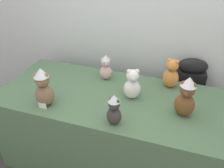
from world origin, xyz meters
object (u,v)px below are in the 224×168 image
Objects in this scene: display_table at (112,130)px; teddy_bear_chestnut at (186,97)px; instrument_case at (185,101)px; teddy_bear_snow at (132,85)px; teddy_bear_ginger at (171,74)px; teddy_bear_blush at (106,67)px; teddy_bear_mocha at (43,88)px; teddy_bear_charcoal at (114,110)px.

display_table is 0.81m from teddy_bear_chestnut.
teddy_bear_snow is at bearing -138.63° from instrument_case.
display_table is 0.75m from teddy_bear_ginger.
display_table is 7.20× the size of teddy_bear_ginger.
instrument_case is 3.98× the size of teddy_bear_blush.
teddy_bear_blush is at bearing -166.07° from instrument_case.
instrument_case is 1.44m from teddy_bear_mocha.
instrument_case is 2.99× the size of teddy_bear_mocha.
display_table is 0.55m from teddy_bear_snow.
teddy_bear_chestnut is (0.46, 0.26, 0.04)m from teddy_bear_charcoal.
teddy_bear_charcoal reaches higher than instrument_case.
teddy_bear_charcoal is at bearing -87.07° from teddy_bear_blush.
teddy_bear_chestnut is at bearing -33.17° from teddy_bear_snow.
teddy_bear_mocha reaches higher than teddy_bear_ginger.
instrument_case is at bearing 23.76° from teddy_bear_mocha.
teddy_bear_mocha reaches higher than teddy_bear_blush.
instrument_case is 3.01× the size of teddy_bear_chestnut.
teddy_bear_charcoal is at bearing -146.69° from teddy_bear_chestnut.
teddy_bear_ginger is (0.28, 0.28, 0.00)m from teddy_bear_snow.
instrument_case is at bearing 70.01° from teddy_bear_charcoal.
display_table is 5.99× the size of teddy_bear_mocha.
teddy_bear_ginger reaches higher than teddy_bear_snow.
teddy_bear_mocha is (-1.09, -0.83, 0.46)m from instrument_case.
teddy_bear_chestnut is at bearing -54.04° from teddy_bear_ginger.
teddy_bear_snow is at bearing -57.82° from teddy_bear_blush.
teddy_bear_blush is 0.80m from teddy_bear_chestnut.
teddy_bear_charcoal is at bearing -127.28° from instrument_case.
teddy_bear_charcoal is at bearing -117.87° from teddy_bear_snow.
teddy_bear_chestnut is 0.40m from teddy_bear_ginger.
display_table is 6.04× the size of teddy_bear_chestnut.
teddy_bear_chestnut is at bearing -45.36° from teddy_bear_blush.
teddy_bear_chestnut reaches higher than teddy_bear_blush.
teddy_bear_chestnut reaches higher than teddy_bear_ginger.
instrument_case is 3.59× the size of teddy_bear_ginger.
teddy_bear_mocha is 1.20× the size of teddy_bear_ginger.
display_table is at bearing -130.37° from teddy_bear_ginger.
teddy_bear_chestnut is at bearing 38.81° from teddy_bear_charcoal.
instrument_case is at bearing 91.05° from teddy_bear_chestnut.
teddy_bear_snow is at bearing 10.71° from display_table.
teddy_bear_chestnut is at bearing -1.97° from teddy_bear_mocha.
teddy_bear_blush is (-0.77, -0.30, 0.42)m from instrument_case.
teddy_bear_ginger is at bearing 34.54° from display_table.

